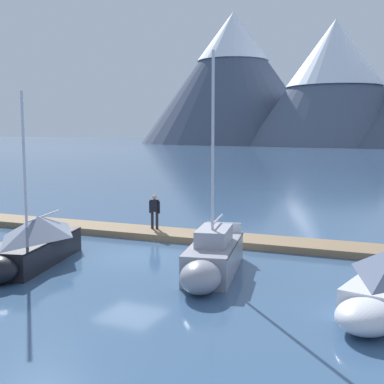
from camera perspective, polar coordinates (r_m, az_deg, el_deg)
ground_plane at (r=20.77m, az=-7.03°, el=-7.30°), size 700.00×700.00×0.00m
mountain_west_summit at (r=222.99m, az=4.65°, el=13.00°), size 79.29×79.29×55.85m
mountain_central_massif at (r=193.87m, az=15.88°, el=12.31°), size 62.37×62.37×45.39m
dock at (r=24.13m, az=-2.00°, el=-4.89°), size 25.55×3.21×0.30m
sailboat_second_berth at (r=20.19m, az=-17.72°, el=-5.51°), size 3.20×6.07×6.54m
sailboat_mid_dock_port at (r=17.77m, az=2.29°, el=-7.44°), size 2.59×5.75×7.80m
person_on_dock at (r=24.71m, az=-4.28°, el=-2.00°), size 0.59×0.24×1.69m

